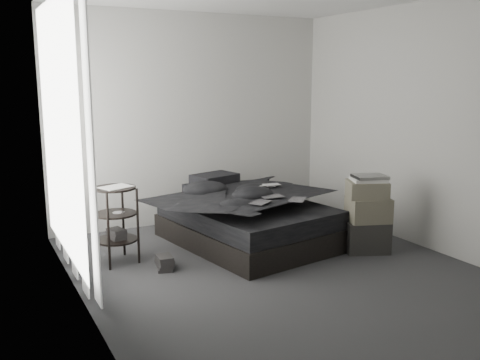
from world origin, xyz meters
name	(u,v)px	position (x,y,z in m)	size (l,w,h in m)	color
floor	(279,271)	(0.00, 0.00, 0.00)	(3.60, 4.20, 0.01)	#323335
wall_back	(192,119)	(0.00, 2.10, 1.30)	(3.60, 0.01, 2.60)	beige
wall_front	(476,171)	(0.00, -2.10, 1.30)	(3.60, 0.01, 2.60)	beige
wall_left	(78,148)	(-1.80, 0.00, 1.30)	(0.01, 4.20, 2.60)	beige
wall_right	(425,127)	(1.80, 0.00, 1.30)	(0.01, 4.20, 2.60)	beige
window_left	(60,130)	(-1.78, 0.90, 1.35)	(0.02, 2.00, 2.30)	white
curtain_left	(66,138)	(-1.73, 0.90, 1.28)	(0.06, 2.12, 2.48)	white
bed	(248,232)	(0.16, 0.91, 0.12)	(1.37, 1.82, 0.25)	black
mattress	(248,213)	(0.16, 0.91, 0.34)	(1.32, 1.76, 0.19)	black
duvet	(251,196)	(0.17, 0.87, 0.55)	(1.34, 1.55, 0.21)	black
pillow_lower	(210,189)	(0.01, 1.60, 0.50)	(0.55, 0.37, 0.12)	black
pillow_upper	(215,179)	(0.07, 1.59, 0.62)	(0.51, 0.35, 0.11)	black
laptop	(269,181)	(0.49, 1.01, 0.66)	(0.29, 0.19, 0.02)	silver
comic_a	(261,196)	(0.02, 0.40, 0.66)	(0.23, 0.15, 0.01)	black
comic_b	(272,190)	(0.26, 0.57, 0.66)	(0.23, 0.15, 0.01)	black
comic_c	(298,192)	(0.42, 0.33, 0.67)	(0.23, 0.15, 0.01)	black
side_stand	(116,226)	(-1.30, 0.96, 0.38)	(0.41, 0.41, 0.76)	black
papers	(116,187)	(-1.28, 0.95, 0.77)	(0.29, 0.22, 0.02)	white
floor_books	(165,263)	(-0.95, 0.54, 0.07)	(0.14, 0.20, 0.14)	black
box_lower	(366,236)	(1.14, 0.10, 0.17)	(0.45, 0.35, 0.33)	black
box_mid	(368,209)	(1.15, 0.08, 0.46)	(0.42, 0.33, 0.25)	#64604F
box_upper	(367,189)	(1.13, 0.10, 0.67)	(0.40, 0.32, 0.17)	#64604F
art_book_white	(368,180)	(1.14, 0.10, 0.77)	(0.34, 0.27, 0.03)	silver
art_book_snake	(370,177)	(1.15, 0.08, 0.81)	(0.33, 0.26, 0.03)	silver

